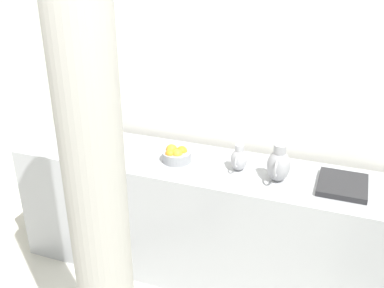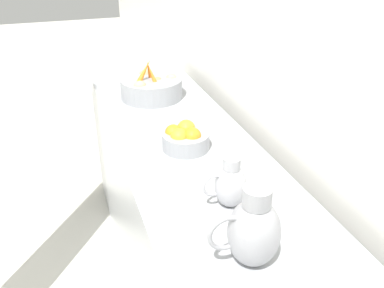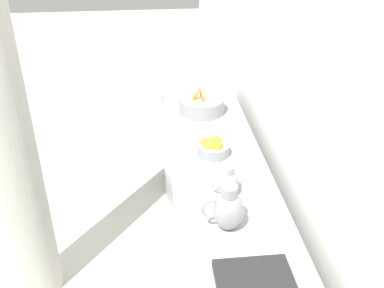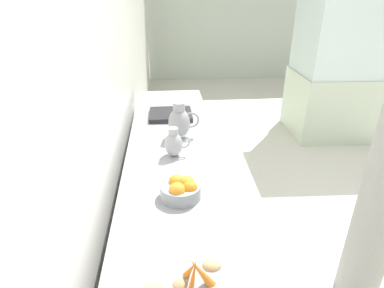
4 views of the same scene
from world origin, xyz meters
The scene contains 5 objects.
prep_counter centered at (-1.54, -0.11, 0.46)m, with size 0.61×3.03×0.92m, color #9EA0A5.
vegetable_colander centered at (-1.53, -1.07, 0.98)m, with size 0.35×0.35×0.23m.
orange_bowl centered at (-1.52, -0.44, 0.97)m, with size 0.21×0.21×0.11m.
metal_pitcher_tall centered at (-1.49, 0.28, 1.04)m, with size 0.21×0.15×0.25m.
metal_pitcher_short centered at (-1.54, 0.01, 1.01)m, with size 0.16×0.11×0.19m.
Camera 2 is at (-1.04, 1.07, 1.78)m, focal length 38.54 mm.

